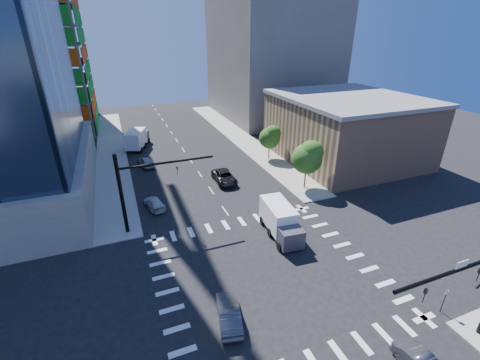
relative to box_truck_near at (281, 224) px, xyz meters
name	(u,v)px	position (x,y,z in m)	size (l,w,h in m)	color
ground	(268,273)	(-3.90, -4.87, -1.46)	(160.00, 160.00, 0.00)	black
road_markings	(268,273)	(-3.90, -4.87, -1.45)	(20.00, 20.00, 0.01)	silver
sidewalk_ne	(238,136)	(8.60, 35.13, -1.38)	(5.00, 60.00, 0.15)	#989790
sidewalk_nw	(111,151)	(-16.40, 35.13, -1.38)	(5.00, 60.00, 0.15)	#989790
construction_building	(5,5)	(-31.31, 57.06, 23.15)	(25.16, 34.50, 70.60)	slate
commercial_building	(345,128)	(21.10, 17.13, 3.85)	(20.50, 22.50, 10.60)	tan
bg_building_ne	(271,58)	(23.10, 50.13, 12.54)	(24.00, 30.00, 28.00)	#625C58
signal_mast_nw	(135,185)	(-13.90, 6.63, 4.03)	(10.20, 0.40, 9.00)	black
tree_south	(308,157)	(8.73, 9.04, 3.23)	(4.16, 4.16, 6.82)	#382316
tree_north	(270,137)	(9.03, 21.04, 2.53)	(3.54, 3.52, 5.78)	#382316
no_parking_sign	(445,298)	(6.80, -13.87, -0.08)	(0.30, 0.06, 2.20)	black
car_nb_far	(224,177)	(-1.30, 14.99, -0.66)	(2.66, 5.76, 1.60)	black
car_sb_near	(154,203)	(-11.87, 11.08, -0.82)	(1.79, 4.39, 1.27)	#B9B9B9
car_sb_mid	(146,162)	(-11.25, 25.48, -0.68)	(1.84, 4.58, 1.56)	#929599
car_sb_cross	(229,313)	(-9.04, -8.57, -0.71)	(1.59, 4.56, 1.50)	#45464A
box_truck_near	(281,224)	(0.00, 0.00, 0.00)	(3.20, 6.49, 3.30)	black
box_truck_far	(138,140)	(-11.45, 35.53, 0.11)	(5.10, 7.36, 3.55)	black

